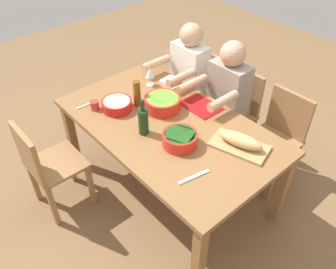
# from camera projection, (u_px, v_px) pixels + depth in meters

# --- Properties ---
(ground_plane) EXTENTS (8.00, 8.00, 0.00)m
(ground_plane) POSITION_uv_depth(u_px,v_px,m) (168.00, 188.00, 3.13)
(ground_plane) COLOR brown
(dining_table) EXTENTS (1.75, 1.02, 0.74)m
(dining_table) POSITION_uv_depth(u_px,v_px,m) (168.00, 131.00, 2.70)
(dining_table) COLOR olive
(dining_table) RESTS_ON ground_plane
(chair_near_left) EXTENTS (0.40, 0.40, 0.85)m
(chair_near_left) POSITION_uv_depth(u_px,v_px,m) (46.00, 164.00, 2.68)
(chair_near_left) COLOR #9E7044
(chair_near_left) RESTS_ON ground_plane
(chair_far_right) EXTENTS (0.40, 0.40, 0.85)m
(chair_far_right) POSITION_uv_depth(u_px,v_px,m) (278.00, 134.00, 2.96)
(chair_far_right) COLOR #9E7044
(chair_far_right) RESTS_ON ground_plane
(chair_far_center) EXTENTS (0.40, 0.40, 0.85)m
(chair_far_center) POSITION_uv_depth(u_px,v_px,m) (235.00, 109.00, 3.24)
(chair_far_center) COLOR #9E7044
(chair_far_center) RESTS_ON ground_plane
(diner_far_center) EXTENTS (0.41, 0.53, 1.20)m
(diner_far_center) POSITION_uv_depth(u_px,v_px,m) (224.00, 97.00, 3.01)
(diner_far_center) COLOR #2D2D38
(diner_far_center) RESTS_ON ground_plane
(chair_far_left) EXTENTS (0.40, 0.40, 0.85)m
(chair_far_left) POSITION_uv_depth(u_px,v_px,m) (199.00, 89.00, 3.52)
(chair_far_left) COLOR #9E7044
(chair_far_left) RESTS_ON ground_plane
(diner_far_left) EXTENTS (0.41, 0.53, 1.20)m
(diner_far_left) POSITION_uv_depth(u_px,v_px,m) (186.00, 76.00, 3.29)
(diner_far_left) COLOR #2D2D38
(diner_far_left) RESTS_ON ground_plane
(serving_bowl_pasta) EXTENTS (0.24, 0.24, 0.08)m
(serving_bowl_pasta) POSITION_uv_depth(u_px,v_px,m) (117.00, 104.00, 2.77)
(serving_bowl_pasta) COLOR red
(serving_bowl_pasta) RESTS_ON dining_table
(serving_bowl_salad) EXTENTS (0.29, 0.29, 0.11)m
(serving_bowl_salad) POSITION_uv_depth(u_px,v_px,m) (162.00, 102.00, 2.77)
(serving_bowl_salad) COLOR red
(serving_bowl_salad) RESTS_ON dining_table
(serving_bowl_greens) EXTENTS (0.25, 0.25, 0.10)m
(serving_bowl_greens) POSITION_uv_depth(u_px,v_px,m) (180.00, 138.00, 2.43)
(serving_bowl_greens) COLOR red
(serving_bowl_greens) RESTS_ON dining_table
(cutting_board) EXTENTS (0.45, 0.32, 0.02)m
(cutting_board) POSITION_uv_depth(u_px,v_px,m) (239.00, 146.00, 2.44)
(cutting_board) COLOR tan
(cutting_board) RESTS_ON dining_table
(bread_loaf) EXTENTS (0.34, 0.20, 0.09)m
(bread_loaf) POSITION_uv_depth(u_px,v_px,m) (240.00, 140.00, 2.40)
(bread_loaf) COLOR tan
(bread_loaf) RESTS_ON cutting_board
(wine_bottle) EXTENTS (0.08, 0.08, 0.29)m
(wine_bottle) POSITION_uv_depth(u_px,v_px,m) (143.00, 121.00, 2.50)
(wine_bottle) COLOR #193819
(wine_bottle) RESTS_ON dining_table
(beer_bottle) EXTENTS (0.06, 0.06, 0.22)m
(beer_bottle) POSITION_uv_depth(u_px,v_px,m) (137.00, 93.00, 2.78)
(beer_bottle) COLOR brown
(beer_bottle) RESTS_ON dining_table
(wine_glass) EXTENTS (0.08, 0.08, 0.17)m
(wine_glass) POSITION_uv_depth(u_px,v_px,m) (150.00, 74.00, 3.01)
(wine_glass) COLOR silver
(wine_glass) RESTS_ON dining_table
(cup_near_left) EXTENTS (0.07, 0.07, 0.08)m
(cup_near_left) POSITION_uv_depth(u_px,v_px,m) (95.00, 105.00, 2.77)
(cup_near_left) COLOR red
(cup_near_left) RESTS_ON dining_table
(fork_near_left) EXTENTS (0.03, 0.17, 0.01)m
(fork_near_left) POSITION_uv_depth(u_px,v_px,m) (86.00, 105.00, 2.83)
(fork_near_left) COLOR silver
(fork_near_left) RESTS_ON dining_table
(placemat_far_center) EXTENTS (0.32, 0.23, 0.01)m
(placemat_far_center) POSITION_uv_depth(u_px,v_px,m) (200.00, 106.00, 2.83)
(placemat_far_center) COLOR maroon
(placemat_far_center) RESTS_ON dining_table
(fork_far_left) EXTENTS (0.03, 0.17, 0.01)m
(fork_far_left) POSITION_uv_depth(u_px,v_px,m) (173.00, 89.00, 3.03)
(fork_far_left) COLOR silver
(fork_far_left) RESTS_ON dining_table
(carving_knife) EXTENTS (0.07, 0.23, 0.01)m
(carving_knife) POSITION_uv_depth(u_px,v_px,m) (194.00, 177.00, 2.22)
(carving_knife) COLOR silver
(carving_knife) RESTS_ON dining_table
(napkin_stack) EXTENTS (0.15, 0.15, 0.02)m
(napkin_stack) POSITION_uv_depth(u_px,v_px,m) (170.00, 81.00, 3.11)
(napkin_stack) COLOR white
(napkin_stack) RESTS_ON dining_table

